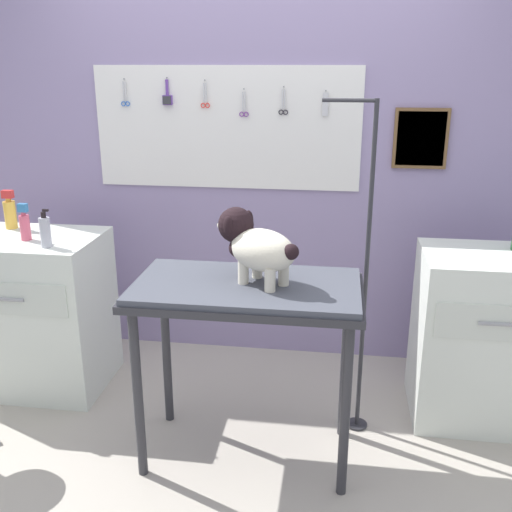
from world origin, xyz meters
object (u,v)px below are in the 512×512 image
(grooming_arm, at_px, (363,287))
(cabinet_right, at_px, (482,337))
(dog, at_px, (255,245))
(grooming_table, at_px, (247,304))
(counter_left, at_px, (35,312))
(detangler_spray, at_px, (10,212))

(grooming_arm, xyz_separation_m, cabinet_right, (0.64, 0.21, -0.33))
(grooming_arm, relative_size, dog, 3.93)
(grooming_table, distance_m, counter_left, 1.45)
(grooming_table, distance_m, grooming_arm, 0.61)
(grooming_table, relative_size, grooming_arm, 0.62)
(dog, distance_m, cabinet_right, 1.37)
(grooming_arm, height_order, detangler_spray, grooming_arm)
(dog, bearing_deg, grooming_arm, 29.22)
(counter_left, xyz_separation_m, cabinet_right, (2.49, 0.02, 0.00))
(grooming_arm, relative_size, cabinet_right, 1.84)
(grooming_table, height_order, cabinet_right, cabinet_right)
(cabinet_right, bearing_deg, dog, -156.83)
(counter_left, bearing_deg, cabinet_right, 0.35)
(cabinet_right, bearing_deg, grooming_arm, -161.92)
(cabinet_right, bearing_deg, detangler_spray, 176.95)
(grooming_table, height_order, grooming_arm, grooming_arm)
(grooming_table, bearing_deg, detangler_spray, 156.36)
(dog, height_order, detangler_spray, dog)
(grooming_table, relative_size, cabinet_right, 1.14)
(grooming_table, bearing_deg, dog, 36.07)
(detangler_spray, bearing_deg, grooming_table, -23.64)
(grooming_arm, height_order, counter_left, grooming_arm)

